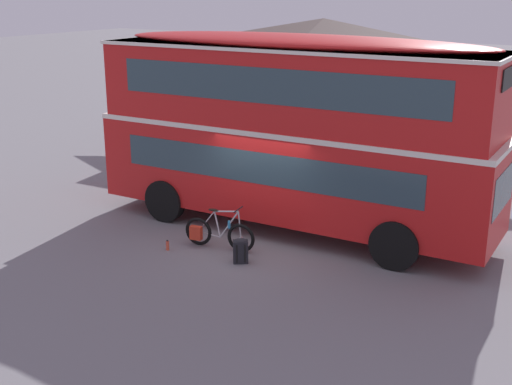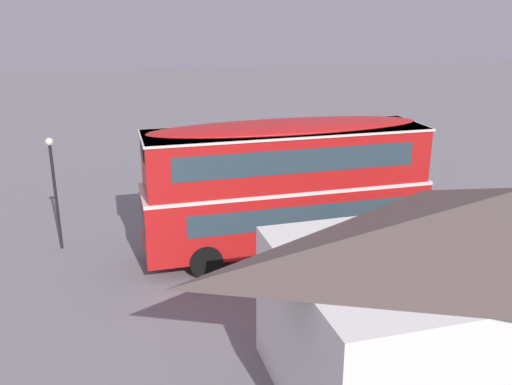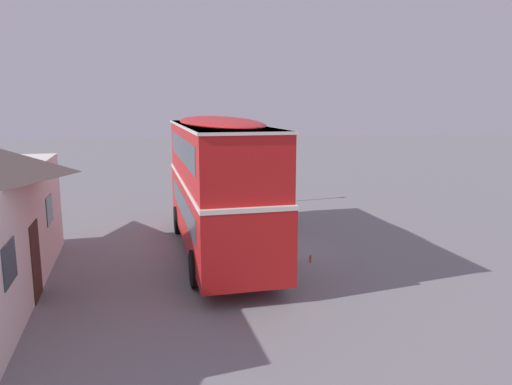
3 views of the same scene
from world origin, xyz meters
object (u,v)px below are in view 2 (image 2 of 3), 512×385
at_px(backpack_on_ground, 265,220).
at_px(street_lamp, 54,181).
at_px(double_decker_bus, 286,183).
at_px(touring_bicycle, 290,220).
at_px(water_bottle_red_squeeze, 306,218).

xyz_separation_m(backpack_on_ground, street_lamp, (7.78, 0.36, 2.31)).
distance_m(double_decker_bus, touring_bicycle, 3.23).
bearing_deg(double_decker_bus, backpack_on_ground, -87.44).
xyz_separation_m(double_decker_bus, touring_bicycle, (-0.82, -2.14, -2.27)).
bearing_deg(backpack_on_ground, water_bottle_red_squeeze, -171.05).
height_order(double_decker_bus, water_bottle_red_squeeze, double_decker_bus).
height_order(double_decker_bus, backpack_on_ground, double_decker_bus).
bearing_deg(street_lamp, touring_bicycle, 179.66).
height_order(touring_bicycle, water_bottle_red_squeeze, touring_bicycle).
bearing_deg(touring_bicycle, backpack_on_ground, -23.79).
distance_m(double_decker_bus, water_bottle_red_squeeze, 4.17).
distance_m(double_decker_bus, street_lamp, 8.19).
relative_size(touring_bicycle, street_lamp, 0.43).
relative_size(backpack_on_ground, street_lamp, 0.14).
xyz_separation_m(touring_bicycle, water_bottle_red_squeeze, (-0.90, -0.70, -0.26)).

